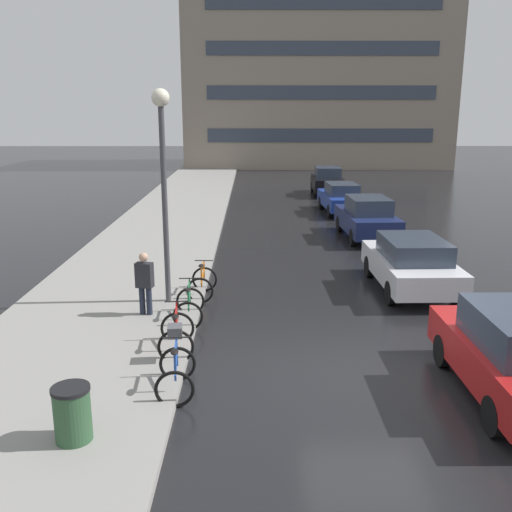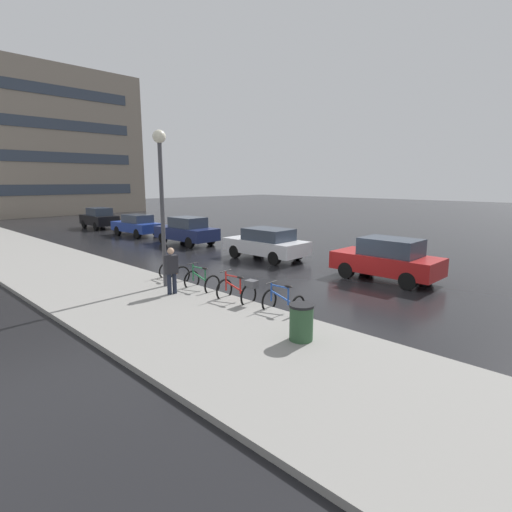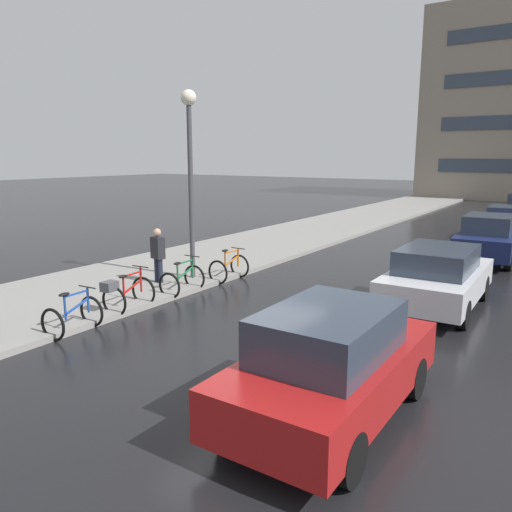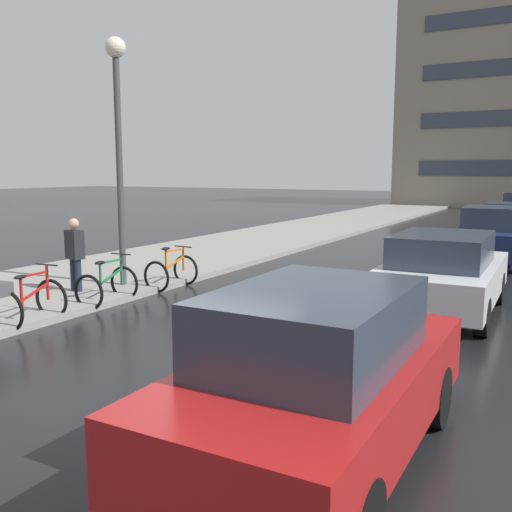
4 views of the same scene
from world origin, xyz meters
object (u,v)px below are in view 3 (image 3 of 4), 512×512
(bicycle_second, at_px, (125,293))
(pedestrian, at_px, (158,254))
(streetlamp, at_px, (190,152))
(bicycle_nearest, at_px, (73,316))
(car_navy, at_px, (488,238))
(car_blue, at_px, (505,222))
(bicycle_farthest, at_px, (229,268))
(bicycle_third, at_px, (182,280))
(car_white, at_px, (437,277))
(car_red, at_px, (332,364))

(bicycle_second, bearing_deg, pedestrian, 115.32)
(pedestrian, xyz_separation_m, streetlamp, (0.40, 1.01, 2.82))
(bicycle_nearest, relative_size, car_navy, 0.26)
(car_navy, distance_m, car_blue, 5.64)
(bicycle_farthest, height_order, streetlamp, streetlamp)
(bicycle_nearest, bearing_deg, car_blue, 72.69)
(bicycle_third, xyz_separation_m, car_blue, (5.87, 14.81, 0.36))
(car_blue, xyz_separation_m, pedestrian, (-6.94, -14.61, 0.19))
(car_navy, height_order, streetlamp, streetlamp)
(pedestrian, height_order, streetlamp, streetlamp)
(car_blue, relative_size, streetlamp, 0.76)
(bicycle_second, xyz_separation_m, car_white, (6.04, 4.46, 0.30))
(car_navy, distance_m, streetlamp, 10.82)
(bicycle_nearest, xyz_separation_m, bicycle_second, (-0.20, 1.60, 0.10))
(bicycle_third, height_order, pedestrian, pedestrian)
(bicycle_nearest, bearing_deg, car_navy, 65.15)
(car_navy, height_order, car_blue, car_navy)
(car_blue, bearing_deg, car_navy, -88.27)
(car_white, xyz_separation_m, streetlamp, (-6.65, -1.31, 2.98))
(bicycle_third, bearing_deg, bicycle_farthest, 85.19)
(car_red, height_order, car_blue, car_red)
(bicycle_farthest, xyz_separation_m, streetlamp, (-0.83, -0.68, 3.37))
(bicycle_nearest, distance_m, pedestrian, 3.98)
(bicycle_farthest, relative_size, car_blue, 0.27)
(car_red, relative_size, car_white, 0.95)
(bicycle_second, distance_m, bicycle_third, 1.95)
(bicycle_farthest, distance_m, pedestrian, 2.16)
(bicycle_farthest, distance_m, streetlamp, 3.54)
(car_white, bearing_deg, car_navy, 89.51)
(car_navy, bearing_deg, bicycle_third, -123.36)
(bicycle_second, bearing_deg, bicycle_third, 88.47)
(car_red, xyz_separation_m, car_blue, (-0.24, 18.53, -0.08))
(bicycle_third, relative_size, car_navy, 0.27)
(bicycle_second, relative_size, car_navy, 0.32)
(bicycle_farthest, bearing_deg, bicycle_second, -93.15)
(car_navy, bearing_deg, bicycle_farthest, -128.91)
(car_red, bearing_deg, pedestrian, 151.38)
(car_red, relative_size, pedestrian, 2.39)
(bicycle_nearest, height_order, car_white, car_white)
(bicycle_third, xyz_separation_m, car_navy, (6.04, 9.17, 0.43))
(car_red, bearing_deg, car_blue, 90.74)
(bicycle_nearest, xyz_separation_m, streetlamp, (-0.82, 4.76, 3.38))
(car_navy, bearing_deg, bicycle_nearest, -114.85)
(bicycle_third, relative_size, car_white, 0.27)
(pedestrian, bearing_deg, streetlamp, 68.42)
(bicycle_nearest, distance_m, bicycle_farthest, 5.44)
(bicycle_nearest, distance_m, car_blue, 19.24)
(bicycle_second, height_order, pedestrian, pedestrian)
(car_blue, bearing_deg, bicycle_third, -111.62)
(car_white, relative_size, streetlamp, 0.77)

